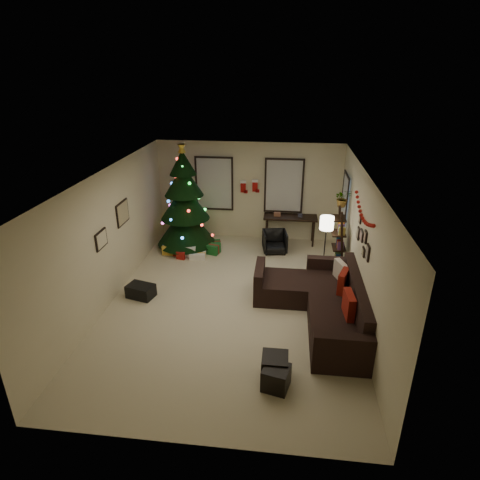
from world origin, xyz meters
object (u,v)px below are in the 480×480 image
(sofa, at_px, (322,303))
(desk, at_px, (290,219))
(bookshelf, at_px, (340,243))
(christmas_tree, at_px, (185,206))
(desk_chair, at_px, (275,242))

(sofa, relative_size, desk, 2.07)
(bookshelf, bearing_deg, christmas_tree, 164.85)
(desk, height_order, desk_chair, desk)
(sofa, distance_m, desk, 3.61)
(desk_chair, relative_size, bookshelf, 0.36)
(christmas_tree, relative_size, desk_chair, 4.98)
(sofa, bearing_deg, desk, 100.38)
(christmas_tree, relative_size, bookshelf, 1.77)
(sofa, xyz_separation_m, desk, (-0.65, 3.53, 0.39))
(christmas_tree, relative_size, desk, 1.99)
(desk, relative_size, desk_chair, 2.50)
(christmas_tree, bearing_deg, desk_chair, 0.13)
(desk_chair, bearing_deg, desk, 50.16)
(sofa, height_order, desk, sofa)
(desk_chair, bearing_deg, christmas_tree, 170.87)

